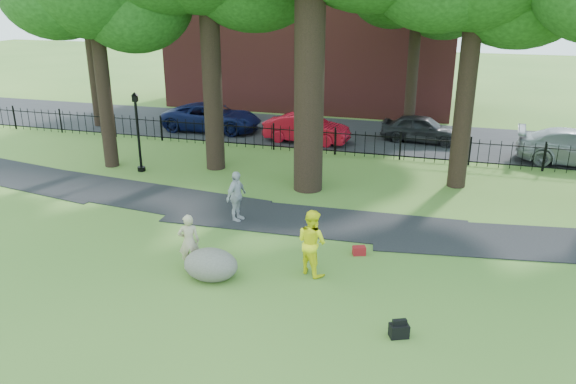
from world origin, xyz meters
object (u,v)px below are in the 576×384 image
(man, at_px, (312,242))
(lamppost, at_px, (138,133))
(woman, at_px, (189,242))
(boulder, at_px, (211,263))
(red_sedan, at_px, (307,128))

(man, bearing_deg, lamppost, -5.55)
(man, xyz_separation_m, lamppost, (-9.18, 6.77, 0.73))
(woman, bearing_deg, lamppost, -77.10)
(man, bearing_deg, boulder, 52.89)
(man, bearing_deg, woman, 42.62)
(man, relative_size, lamppost, 0.55)
(boulder, bearing_deg, lamppost, 130.53)
(woman, xyz_separation_m, red_sedan, (-0.35, 14.07, -0.10))
(lamppost, bearing_deg, woman, -64.97)
(woman, height_order, man, man)
(man, relative_size, red_sedan, 0.43)
(woman, xyz_separation_m, man, (3.29, 0.69, 0.12))
(woman, relative_size, boulder, 1.08)
(boulder, bearing_deg, man, 22.03)
(woman, height_order, boulder, woman)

